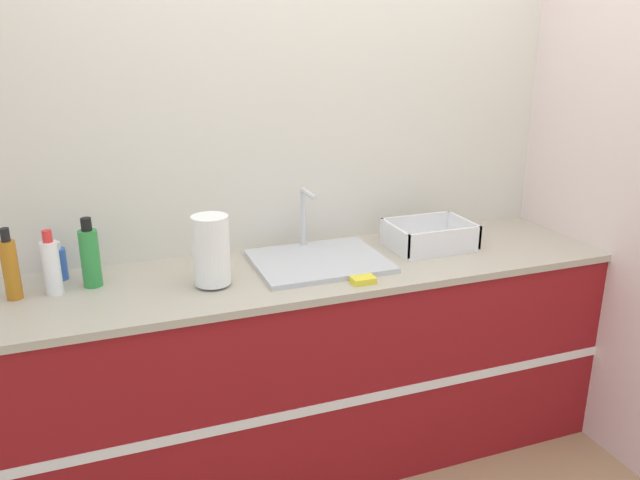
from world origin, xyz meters
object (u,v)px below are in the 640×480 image
at_px(paper_towel_roll, 211,251).
at_px(bottle_blue, 58,263).
at_px(bottle_white_spray, 51,266).
at_px(sink, 318,259).
at_px(dish_rack, 429,239).
at_px(bottle_green, 90,256).
at_px(bottle_amber, 11,268).

xyz_separation_m(paper_towel_roll, bottle_blue, (-0.54, 0.27, -0.07)).
xyz_separation_m(bottle_white_spray, bottle_blue, (0.01, 0.15, -0.04)).
xyz_separation_m(sink, paper_towel_roll, (-0.46, -0.09, 0.12)).
height_order(dish_rack, bottle_green, bottle_green).
bearing_deg(bottle_green, bottle_blue, 136.17).
height_order(paper_towel_roll, bottle_white_spray, paper_towel_roll).
distance_m(dish_rack, bottle_green, 1.41).
xyz_separation_m(sink, bottle_amber, (-1.14, 0.04, 0.10)).
xyz_separation_m(bottle_amber, bottle_green, (0.27, 0.03, 0.00)).
distance_m(bottle_blue, bottle_amber, 0.21).
xyz_separation_m(bottle_white_spray, bottle_green, (0.13, 0.03, 0.01)).
relative_size(paper_towel_roll, dish_rack, 0.76).
bearing_deg(paper_towel_roll, bottle_green, 160.11).
bearing_deg(bottle_blue, paper_towel_roll, -26.27).
bearing_deg(paper_towel_roll, bottle_amber, 169.72).
height_order(dish_rack, bottle_blue, bottle_blue).
relative_size(dish_rack, bottle_white_spray, 1.47).
relative_size(bottle_white_spray, bottle_amber, 0.92).
bearing_deg(bottle_amber, bottle_green, 6.03).
relative_size(sink, bottle_green, 2.00).
bearing_deg(bottle_blue, bottle_green, -43.83).
bearing_deg(dish_rack, bottle_white_spray, 179.47).
distance_m(sink, dish_rack, 0.53).
relative_size(paper_towel_roll, bottle_blue, 1.81).
bearing_deg(bottle_white_spray, bottle_green, 13.10).
distance_m(paper_towel_roll, bottle_white_spray, 0.57).
distance_m(sink, bottle_white_spray, 1.02).
relative_size(bottle_blue, bottle_green, 0.56).
bearing_deg(bottle_amber, paper_towel_roll, -10.28).
height_order(sink, paper_towel_roll, sink).
height_order(sink, bottle_blue, sink).
height_order(bottle_blue, bottle_amber, bottle_amber).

